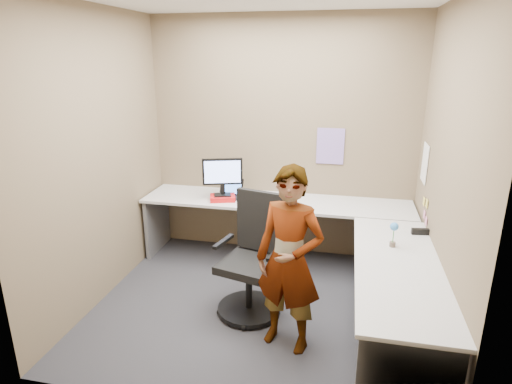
% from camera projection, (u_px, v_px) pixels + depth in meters
% --- Properties ---
extents(ground, '(3.00, 3.00, 0.00)m').
position_uv_depth(ground, '(257.00, 306.00, 4.04)').
color(ground, black).
rests_on(ground, ground).
extents(wall_back, '(3.00, 0.00, 3.00)m').
position_uv_depth(wall_back, '(281.00, 140.00, 4.84)').
color(wall_back, brown).
rests_on(wall_back, ground).
extents(wall_right, '(0.00, 2.70, 2.70)m').
position_uv_depth(wall_right, '(446.00, 178.00, 3.32)').
color(wall_right, brown).
rests_on(wall_right, ground).
extents(wall_left, '(0.00, 2.70, 2.70)m').
position_uv_depth(wall_left, '(98.00, 159.00, 3.93)').
color(wall_left, brown).
rests_on(wall_left, ground).
extents(desk, '(2.98, 2.58, 0.73)m').
position_uv_depth(desk, '(310.00, 237.00, 4.13)').
color(desk, '#BCBCBC').
rests_on(desk, ground).
extents(paper_ream, '(0.32, 0.27, 0.05)m').
position_uv_depth(paper_ream, '(223.00, 198.00, 4.72)').
color(paper_ream, red).
rests_on(paper_ream, desk).
extents(monitor, '(0.42, 0.19, 0.41)m').
position_uv_depth(monitor, '(222.00, 174.00, 4.66)').
color(monitor, black).
rests_on(monitor, paper_ream).
extents(laptop, '(0.36, 0.32, 0.21)m').
position_uv_depth(laptop, '(229.00, 192.00, 4.83)').
color(laptop, black).
rests_on(laptop, desk).
extents(trackball_mouse, '(0.12, 0.08, 0.07)m').
position_uv_depth(trackball_mouse, '(257.00, 198.00, 4.74)').
color(trackball_mouse, '#B7B7BC').
rests_on(trackball_mouse, desk).
extents(origami, '(0.10, 0.10, 0.06)m').
position_uv_depth(origami, '(265.00, 204.00, 4.52)').
color(origami, white).
rests_on(origami, desk).
extents(stapler, '(0.15, 0.06, 0.05)m').
position_uv_depth(stapler, '(420.00, 232.00, 3.82)').
color(stapler, black).
rests_on(stapler, desk).
extents(flower, '(0.07, 0.07, 0.22)m').
position_uv_depth(flower, '(394.00, 231.00, 3.54)').
color(flower, brown).
rests_on(flower, desk).
extents(calendar_purple, '(0.30, 0.01, 0.40)m').
position_uv_depth(calendar_purple, '(330.00, 146.00, 4.73)').
color(calendar_purple, '#846BB7').
rests_on(calendar_purple, wall_back).
extents(calendar_white, '(0.01, 0.28, 0.38)m').
position_uv_depth(calendar_white, '(425.00, 163.00, 4.19)').
color(calendar_white, white).
rests_on(calendar_white, wall_right).
extents(sticky_note_a, '(0.01, 0.07, 0.07)m').
position_uv_depth(sticky_note_a, '(427.00, 204.00, 3.96)').
color(sticky_note_a, '#F2E059').
rests_on(sticky_note_a, wall_right).
extents(sticky_note_b, '(0.01, 0.07, 0.07)m').
position_uv_depth(sticky_note_b, '(424.00, 215.00, 4.05)').
color(sticky_note_b, pink).
rests_on(sticky_note_b, wall_right).
extents(sticky_note_c, '(0.01, 0.07, 0.07)m').
position_uv_depth(sticky_note_c, '(426.00, 221.00, 3.94)').
color(sticky_note_c, pink).
rests_on(sticky_note_c, wall_right).
extents(sticky_note_d, '(0.01, 0.07, 0.07)m').
position_uv_depth(sticky_note_d, '(424.00, 201.00, 4.11)').
color(sticky_note_d, '#F2E059').
rests_on(sticky_note_d, wall_right).
extents(office_chair, '(0.62, 0.59, 1.09)m').
position_uv_depth(office_chair, '(252.00, 266.00, 3.86)').
color(office_chair, black).
rests_on(office_chair, ground).
extents(person, '(0.62, 0.49, 1.50)m').
position_uv_depth(person, '(289.00, 261.00, 3.30)').
color(person, '#999399').
rests_on(person, ground).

